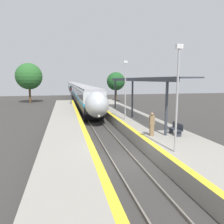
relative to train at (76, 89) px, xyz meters
The scene contains 14 objects.
ground_plane 54.80m from the train, 90.00° to the right, with size 120.00×120.00×0.00m, color #383533.
rail_left 54.80m from the train, 90.75° to the right, with size 0.08×90.00×0.15m, color slate.
rail_right 54.80m from the train, 89.25° to the right, with size 0.08×90.00×0.15m, color slate.
train is the anchor object (origin of this frame).
platform_right 54.92m from the train, 85.92° to the right, with size 4.32×64.00×0.98m.
platform_left 54.88m from the train, 93.52° to the right, with size 3.25×64.00×0.98m.
platform_bench 52.95m from the train, 85.06° to the right, with size 0.44×1.52×0.89m.
person_waiting 52.74m from the train, 87.11° to the right, with size 0.36×0.23×1.72m.
railway_signal 30.20m from the train, 94.45° to the right, with size 0.28×0.28×3.96m.
lamppost_near 56.38m from the train, 87.40° to the right, with size 0.36×0.20×5.91m.
lamppost_mid 46.05m from the train, 86.81° to the right, with size 0.36×0.20×5.91m.
station_canopy 44.88m from the train, 84.46° to the right, with size 2.02×19.20×4.25m.
background_tree_left 20.34m from the train, 122.41° to the right, with size 5.63×5.63×8.54m.
background_tree_right 20.45m from the train, 66.57° to the right, with size 4.12×4.12×6.72m.
Camera 1 is at (-3.46, -12.37, 5.02)m, focal length 35.00 mm.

